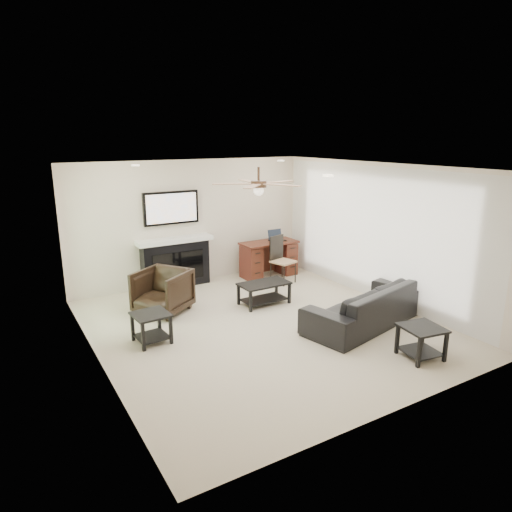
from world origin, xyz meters
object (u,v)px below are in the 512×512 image
at_px(fireplace_unit, 175,240).
at_px(desk, 269,259).
at_px(sofa, 364,305).
at_px(armchair, 163,291).
at_px(coffee_table, 264,293).

relative_size(fireplace_unit, desk, 1.57).
distance_m(sofa, desk, 3.00).
height_order(armchair, desk, desk).
xyz_separation_m(sofa, desk, (0.09, 3.00, 0.05)).
height_order(sofa, desk, desk).
bearing_deg(fireplace_unit, armchair, -120.67).
bearing_deg(coffee_table, sofa, -61.38).
bearing_deg(armchair, sofa, 16.19).
bearing_deg(coffee_table, desk, 54.01).
height_order(armchair, fireplace_unit, fireplace_unit).
relative_size(coffee_table, fireplace_unit, 0.47).
bearing_deg(sofa, fireplace_unit, -73.13).
bearing_deg(desk, coffee_table, -125.25).
bearing_deg(sofa, desk, -104.21).
bearing_deg(armchair, coffee_table, 37.85).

